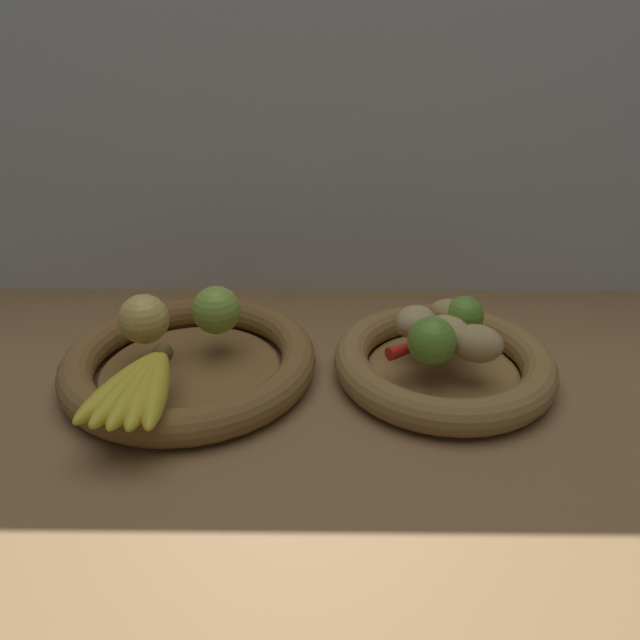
{
  "coord_description": "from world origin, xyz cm",
  "views": [
    {
      "loc": [
        -0.48,
        -69.9,
        45.26
      ],
      "look_at": [
        -1.15,
        0.15,
        8.66
      ],
      "focal_mm": 33.44,
      "sensor_mm": 36.0,
      "label": 1
    }
  ],
  "objects_px": {
    "fruit_bowl_right": "(447,362)",
    "lime_far": "(467,315)",
    "potato_oblong": "(419,322)",
    "lime_near": "(435,341)",
    "banana_bunch_front": "(143,386)",
    "potato_small": "(481,343)",
    "potato_back": "(459,316)",
    "apple_golden_left": "(148,319)",
    "chili_pepper": "(434,343)",
    "apple_green_back": "(220,310)",
    "potato_large": "(450,332)",
    "fruit_bowl_left": "(194,361)"
  },
  "relations": [
    {
      "from": "apple_green_back",
      "to": "potato_small",
      "type": "relative_size",
      "value": 1.0
    },
    {
      "from": "potato_oblong",
      "to": "lime_near",
      "type": "distance_m",
      "value": 0.07
    },
    {
      "from": "apple_green_back",
      "to": "potato_large",
      "type": "height_order",
      "value": "apple_green_back"
    },
    {
      "from": "apple_golden_left",
      "to": "lime_far",
      "type": "height_order",
      "value": "apple_golden_left"
    },
    {
      "from": "fruit_bowl_left",
      "to": "apple_green_back",
      "type": "relative_size",
      "value": 5.13
    },
    {
      "from": "fruit_bowl_right",
      "to": "fruit_bowl_left",
      "type": "bearing_deg",
      "value": 180.0
    },
    {
      "from": "fruit_bowl_right",
      "to": "potato_large",
      "type": "height_order",
      "value": "potato_large"
    },
    {
      "from": "fruit_bowl_left",
      "to": "potato_small",
      "type": "relative_size",
      "value": 5.14
    },
    {
      "from": "potato_large",
      "to": "potato_oblong",
      "type": "height_order",
      "value": "potato_large"
    },
    {
      "from": "fruit_bowl_right",
      "to": "banana_bunch_front",
      "type": "relative_size",
      "value": 1.73
    },
    {
      "from": "fruit_bowl_left",
      "to": "banana_bunch_front",
      "type": "relative_size",
      "value": 2.0
    },
    {
      "from": "potato_large",
      "to": "lime_far",
      "type": "distance_m",
      "value": 0.05
    },
    {
      "from": "apple_golden_left",
      "to": "banana_bunch_front",
      "type": "bearing_deg",
      "value": -78.08
    },
    {
      "from": "fruit_bowl_left",
      "to": "potato_small",
      "type": "height_order",
      "value": "potato_small"
    },
    {
      "from": "potato_back",
      "to": "chili_pepper",
      "type": "xyz_separation_m",
      "value": [
        -0.04,
        -0.05,
        -0.01
      ]
    },
    {
      "from": "fruit_bowl_right",
      "to": "potato_large",
      "type": "bearing_deg",
      "value": 0.0
    },
    {
      "from": "lime_near",
      "to": "lime_far",
      "type": "relative_size",
      "value": 1.15
    },
    {
      "from": "banana_bunch_front",
      "to": "potato_small",
      "type": "bearing_deg",
      "value": 12.02
    },
    {
      "from": "banana_bunch_front",
      "to": "lime_near",
      "type": "xyz_separation_m",
      "value": [
        0.35,
        0.08,
        0.02
      ]
    },
    {
      "from": "potato_back",
      "to": "lime_near",
      "type": "bearing_deg",
      "value": -118.98
    },
    {
      "from": "potato_large",
      "to": "chili_pepper",
      "type": "relative_size",
      "value": 0.46
    },
    {
      "from": "apple_green_back",
      "to": "apple_golden_left",
      "type": "bearing_deg",
      "value": -163.09
    },
    {
      "from": "banana_bunch_front",
      "to": "lime_far",
      "type": "bearing_deg",
      "value": 21.4
    },
    {
      "from": "fruit_bowl_left",
      "to": "potato_oblong",
      "type": "relative_size",
      "value": 5.76
    },
    {
      "from": "potato_large",
      "to": "potato_oblong",
      "type": "relative_size",
      "value": 1.06
    },
    {
      "from": "potato_small",
      "to": "chili_pepper",
      "type": "bearing_deg",
      "value": 152.8
    },
    {
      "from": "lime_far",
      "to": "chili_pepper",
      "type": "bearing_deg",
      "value": -138.75
    },
    {
      "from": "apple_golden_left",
      "to": "apple_green_back",
      "type": "bearing_deg",
      "value": 16.91
    },
    {
      "from": "fruit_bowl_left",
      "to": "potato_small",
      "type": "xyz_separation_m",
      "value": [
        0.38,
        -0.03,
        0.05
      ]
    },
    {
      "from": "potato_small",
      "to": "lime_near",
      "type": "distance_m",
      "value": 0.06
    },
    {
      "from": "potato_back",
      "to": "lime_far",
      "type": "bearing_deg",
      "value": -27.26
    },
    {
      "from": "apple_golden_left",
      "to": "fruit_bowl_right",
      "type": "bearing_deg",
      "value": -1.68
    },
    {
      "from": "potato_oblong",
      "to": "potato_small",
      "type": "relative_size",
      "value": 0.89
    },
    {
      "from": "banana_bunch_front",
      "to": "potato_small",
      "type": "relative_size",
      "value": 2.57
    },
    {
      "from": "lime_near",
      "to": "potato_small",
      "type": "bearing_deg",
      "value": 6.67
    },
    {
      "from": "potato_large",
      "to": "lime_near",
      "type": "xyz_separation_m",
      "value": [
        -0.03,
        -0.04,
        0.01
      ]
    },
    {
      "from": "potato_oblong",
      "to": "lime_near",
      "type": "height_order",
      "value": "lime_near"
    },
    {
      "from": "apple_green_back",
      "to": "potato_oblong",
      "type": "height_order",
      "value": "apple_green_back"
    },
    {
      "from": "apple_golden_left",
      "to": "fruit_bowl_left",
      "type": "bearing_deg",
      "value": -11.35
    },
    {
      "from": "potato_small",
      "to": "potato_back",
      "type": "distance_m",
      "value": 0.08
    },
    {
      "from": "apple_green_back",
      "to": "banana_bunch_front",
      "type": "bearing_deg",
      "value": -112.02
    },
    {
      "from": "potato_small",
      "to": "chili_pepper",
      "type": "relative_size",
      "value": 0.49
    },
    {
      "from": "apple_golden_left",
      "to": "lime_far",
      "type": "bearing_deg",
      "value": 3.67
    },
    {
      "from": "fruit_bowl_right",
      "to": "potato_back",
      "type": "relative_size",
      "value": 3.89
    },
    {
      "from": "apple_green_back",
      "to": "potato_large",
      "type": "xyz_separation_m",
      "value": [
        0.31,
        -0.04,
        -0.01
      ]
    },
    {
      "from": "apple_golden_left",
      "to": "apple_green_back",
      "type": "distance_m",
      "value": 0.1
    },
    {
      "from": "fruit_bowl_right",
      "to": "lime_far",
      "type": "height_order",
      "value": "lime_far"
    },
    {
      "from": "lime_far",
      "to": "apple_golden_left",
      "type": "bearing_deg",
      "value": -176.33
    },
    {
      "from": "potato_large",
      "to": "fruit_bowl_left",
      "type": "bearing_deg",
      "value": 180.0
    },
    {
      "from": "apple_green_back",
      "to": "lime_far",
      "type": "xyz_separation_m",
      "value": [
        0.35,
        -0.0,
        -0.01
      ]
    }
  ]
}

